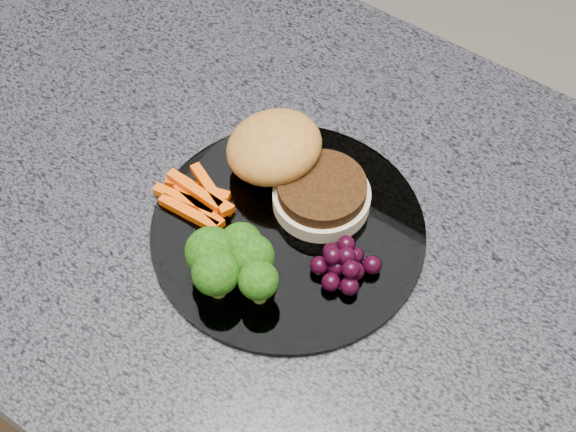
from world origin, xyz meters
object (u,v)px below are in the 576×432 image
at_px(grape_bunch, 344,264).
at_px(island_cabinet, 303,411).
at_px(plate, 288,230).
at_px(burger, 291,166).

bearing_deg(grape_bunch, island_cabinet, 152.68).
distance_m(plate, grape_bunch, 0.07).
distance_m(burger, grape_bunch, 0.12).
bearing_deg(grape_bunch, burger, 149.99).
xyz_separation_m(island_cabinet, grape_bunch, (0.05, -0.03, 0.49)).
height_order(island_cabinet, grape_bunch, grape_bunch).
height_order(plate, grape_bunch, grape_bunch).
xyz_separation_m(plate, grape_bunch, (0.07, -0.01, 0.02)).
xyz_separation_m(island_cabinet, burger, (-0.04, 0.03, 0.50)).
bearing_deg(burger, plate, -63.94).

